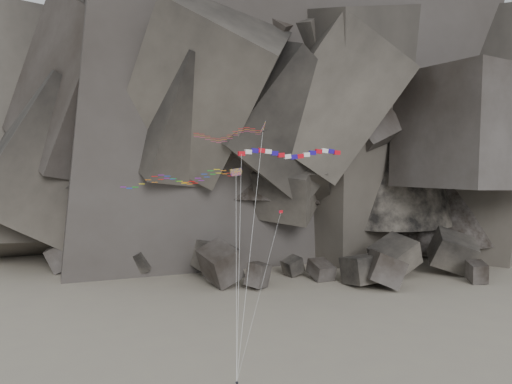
{
  "coord_description": "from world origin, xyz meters",
  "views": [
    {
      "loc": [
        1.47,
        -54.17,
        21.74
      ],
      "look_at": [
        1.09,
        6.0,
        17.72
      ],
      "focal_mm": 35.0,
      "sensor_mm": 36.0,
      "label": 1
    }
  ],
  "objects_px": {
    "delta_kite": "(225,135)",
    "pennant_kite": "(271,248)",
    "banner_kite": "(290,154)",
    "parafoil_kite": "(175,179)"
  },
  "relations": [
    {
      "from": "parafoil_kite",
      "to": "pennant_kite",
      "type": "height_order",
      "value": "parafoil_kite"
    },
    {
      "from": "delta_kite",
      "to": "banner_kite",
      "type": "height_order",
      "value": "delta_kite"
    },
    {
      "from": "banner_kite",
      "to": "parafoil_kite",
      "type": "relative_size",
      "value": 1.12
    },
    {
      "from": "pennant_kite",
      "to": "parafoil_kite",
      "type": "bearing_deg",
      "value": 149.23
    },
    {
      "from": "delta_kite",
      "to": "pennant_kite",
      "type": "relative_size",
      "value": 1.71
    },
    {
      "from": "parafoil_kite",
      "to": "pennant_kite",
      "type": "bearing_deg",
      "value": -25.95
    },
    {
      "from": "delta_kite",
      "to": "pennant_kite",
      "type": "height_order",
      "value": "delta_kite"
    },
    {
      "from": "parafoil_kite",
      "to": "pennant_kite",
      "type": "xyz_separation_m",
      "value": [
        10.52,
        -0.21,
        -7.56
      ]
    },
    {
      "from": "delta_kite",
      "to": "pennant_kite",
      "type": "xyz_separation_m",
      "value": [
        5.1,
        -1.04,
        -12.39
      ]
    },
    {
      "from": "banner_kite",
      "to": "pennant_kite",
      "type": "height_order",
      "value": "banner_kite"
    }
  ]
}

